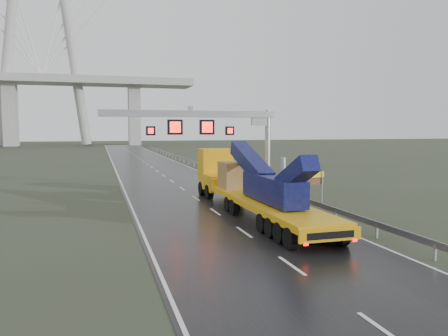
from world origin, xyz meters
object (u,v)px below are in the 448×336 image
object	(u,v)px
exit_sign_pair	(316,181)
striped_barrier	(275,191)
heavy_haul_truck	(243,183)
sign_gantry	(215,128)

from	to	relation	value
exit_sign_pair	striped_barrier	xyz separation A→B (m)	(-1.97, 3.13, -1.11)
exit_sign_pair	heavy_haul_truck	bearing A→B (deg)	172.10
sign_gantry	heavy_haul_truck	distance (m)	8.23
sign_gantry	heavy_haul_truck	size ratio (longest dim) A/B	0.74
sign_gantry	striped_barrier	world-z (taller)	sign_gantry
heavy_haul_truck	striped_barrier	distance (m)	5.30
heavy_haul_truck	exit_sign_pair	xyz separation A→B (m)	(5.79, 0.34, -0.11)
sign_gantry	heavy_haul_truck	xyz separation A→B (m)	(0.08, -7.31, -3.79)
sign_gantry	exit_sign_pair	size ratio (longest dim) A/B	6.10
sign_gantry	striped_barrier	bearing A→B (deg)	-44.53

